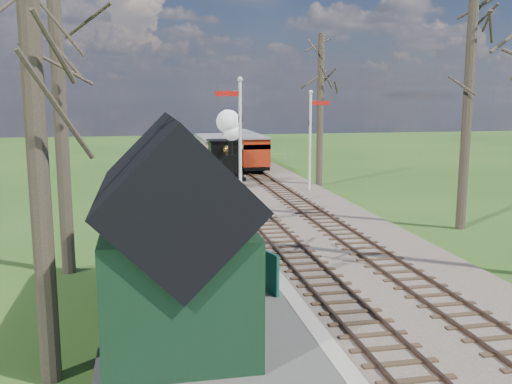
% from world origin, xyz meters
% --- Properties ---
extents(distant_hills, '(114.40, 48.00, 22.02)m').
position_xyz_m(distant_hills, '(1.40, 64.38, -16.21)').
color(distant_hills, '#385B23').
rests_on(distant_hills, ground).
extents(ballast_bed, '(8.00, 60.00, 0.10)m').
position_xyz_m(ballast_bed, '(1.30, 22.00, 0.05)').
color(ballast_bed, brown).
rests_on(ballast_bed, ground).
extents(track_near, '(1.60, 60.00, 0.15)m').
position_xyz_m(track_near, '(0.00, 22.00, 0.10)').
color(track_near, brown).
rests_on(track_near, ground).
extents(track_far, '(1.60, 60.00, 0.15)m').
position_xyz_m(track_far, '(2.60, 22.00, 0.10)').
color(track_far, brown).
rests_on(track_far, ground).
extents(platform, '(5.00, 44.00, 0.20)m').
position_xyz_m(platform, '(-3.50, 14.00, 0.10)').
color(platform, '#474442').
rests_on(platform, ground).
extents(coping_strip, '(0.40, 44.00, 0.21)m').
position_xyz_m(coping_strip, '(-1.20, 14.00, 0.10)').
color(coping_strip, '#B2AD9E').
rests_on(coping_strip, ground).
extents(station_shed, '(3.25, 6.30, 4.78)m').
position_xyz_m(station_shed, '(-4.30, 4.00, 2.27)').
color(station_shed, black).
rests_on(station_shed, platform).
extents(semaphore_near, '(1.22, 0.24, 6.22)m').
position_xyz_m(semaphore_near, '(-0.77, 16.00, 3.62)').
color(semaphore_near, silver).
rests_on(semaphore_near, ground).
extents(semaphore_far, '(1.22, 0.24, 5.72)m').
position_xyz_m(semaphore_far, '(4.37, 22.00, 3.35)').
color(semaphore_far, silver).
rests_on(semaphore_far, ground).
extents(bare_trees, '(15.51, 22.39, 12.00)m').
position_xyz_m(bare_trees, '(1.33, 10.10, 5.21)').
color(bare_trees, '#382D23').
rests_on(bare_trees, ground).
extents(fence_line, '(12.60, 0.08, 1.00)m').
position_xyz_m(fence_line, '(0.30, 36.00, 0.55)').
color(fence_line, slate).
rests_on(fence_line, ground).
extents(locomotive, '(1.77, 4.13, 4.43)m').
position_xyz_m(locomotive, '(-0.01, 25.03, 2.05)').
color(locomotive, black).
rests_on(locomotive, ground).
extents(coach, '(2.07, 7.08, 2.17)m').
position_xyz_m(coach, '(0.00, 31.10, 1.50)').
color(coach, black).
rests_on(coach, ground).
extents(red_carriage_a, '(1.98, 4.89, 2.08)m').
position_xyz_m(red_carriage_a, '(2.60, 30.99, 1.44)').
color(red_carriage_a, black).
rests_on(red_carriage_a, ground).
extents(red_carriage_b, '(1.98, 4.89, 2.08)m').
position_xyz_m(red_carriage_b, '(2.60, 36.49, 1.44)').
color(red_carriage_b, black).
rests_on(red_carriage_b, ground).
extents(sign_board, '(0.33, 0.75, 1.12)m').
position_xyz_m(sign_board, '(-1.70, 5.41, 0.76)').
color(sign_board, '#0F473A').
rests_on(sign_board, platform).
extents(bench, '(0.79, 1.47, 0.81)m').
position_xyz_m(bench, '(-2.88, 4.83, 0.58)').
color(bench, '#4A2C1A').
rests_on(bench, platform).
extents(person, '(0.52, 0.65, 1.53)m').
position_xyz_m(person, '(-2.65, 4.75, 0.97)').
color(person, '#1A1F2F').
rests_on(person, platform).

